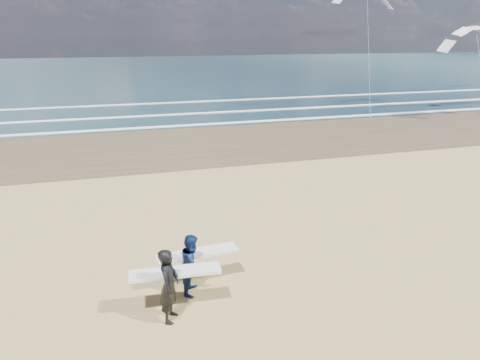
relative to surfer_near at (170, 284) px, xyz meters
name	(u,v)px	position (x,y,z in m)	size (l,w,h in m)	color
wet_sand_strip	(411,127)	(19.78, 17.50, -0.95)	(220.00, 12.00, 0.01)	#473A26
ocean	(228,69)	(19.78, 71.50, -0.94)	(220.00, 100.00, 0.02)	#192F37
foam_breakers	(343,105)	(19.78, 27.60, -0.90)	(220.00, 11.70, 0.05)	white
surfer_near	(170,284)	(0.00, 0.00, 0.00)	(2.23, 1.09, 1.87)	black
surfer_far	(193,263)	(0.73, 1.02, -0.12)	(2.24, 1.19, 1.65)	#0D1E4A
kite_1	(368,36)	(19.57, 23.96, 5.31)	(5.41, 4.69, 11.62)	slate
kite_7	(480,57)	(28.80, 21.45, 3.67)	(6.12, 4.77, 8.13)	slate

